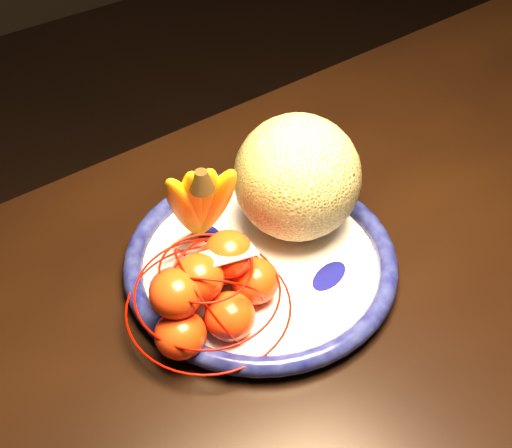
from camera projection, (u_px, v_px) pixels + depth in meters
dining_table at (481, 302)px, 0.94m from camera, size 1.57×0.98×0.77m
fruit_bowl at (261, 262)px, 0.86m from camera, size 0.33×0.33×0.03m
cantaloupe at (297, 177)px, 0.86m from camera, size 0.16×0.16×0.16m
banana_bunch at (199, 200)px, 0.82m from camera, size 0.10×0.10×0.16m
mandarin_bag at (208, 290)px, 0.78m from camera, size 0.19×0.19×0.12m
price_tag at (224, 255)px, 0.76m from camera, size 0.07×0.04×0.01m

